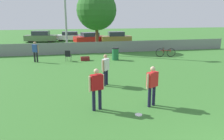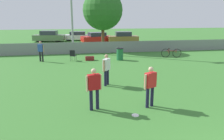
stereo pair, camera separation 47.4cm
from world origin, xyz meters
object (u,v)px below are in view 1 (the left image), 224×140
Objects in this scene: trash_bin at (115,54)px; folding_chair_sideline at (68,55)px; player_defender_red at (97,86)px; frisbee_disc at (139,115)px; spectator_in_blue at (35,50)px; parked_car_tan at (116,38)px; tree_near_pole at (96,10)px; player_thrower_red at (152,83)px; player_receiver_white at (106,68)px; gear_bag_sideline at (85,59)px; parked_car_olive at (41,37)px; bicycle_sideline at (166,53)px; parked_car_red at (90,38)px; parked_car_white at (70,36)px.

folding_chair_sideline is at bearing 176.27° from trash_bin.
frisbee_disc is (1.40, -0.79, -0.93)m from player_defender_red.
player_defender_red is 10.42m from spectator_in_blue.
trash_bin is at bearing -164.41° from folding_chair_sideline.
parked_car_tan is at bearing 78.30° from frisbee_disc.
tree_near_pole reaches higher than player_thrower_red.
tree_near_pole is 3.78× the size of player_receiver_white.
player_thrower_red reaches higher than gear_bag_sideline.
player_thrower_red is 11.39m from spectator_in_blue.
parked_car_tan reaches higher than gear_bag_sideline.
trash_bin is 1.43× the size of gear_bag_sideline.
parked_car_olive is at bearing 162.49° from parked_car_tan.
player_defender_red is 1.62× the size of trash_bin.
player_thrower_red is at bearing -90.82° from tree_near_pole.
spectator_in_blue is 2.29× the size of gear_bag_sideline.
bicycle_sideline is 7.10m from gear_bag_sideline.
player_defender_red is 21.41m from parked_car_tan.
spectator_in_blue reaches higher than parked_car_red.
tree_near_pole is 22.94× the size of frisbee_disc.
player_receiver_white reaches higher than parked_car_olive.
player_defender_red is 24.58m from parked_car_olive.
bicycle_sideline is at bearing -78.33° from parked_car_red.
folding_chair_sideline is at bearing -120.44° from tree_near_pole.
player_thrower_red is at bearing 41.25° from frisbee_disc.
parked_car_tan reaches higher than bicycle_sideline.
spectator_in_blue is 10.90m from bicycle_sideline.
parked_car_red is at bearing -12.85° from parked_car_olive.
parked_car_white is (-1.42, 25.82, 0.65)m from frisbee_disc.
parked_car_red is at bearing -85.79° from folding_chair_sideline.
frisbee_disc is 25.63m from parked_car_olive.
bicycle_sideline is 4.66m from trash_bin.
spectator_in_blue is 6.27m from trash_bin.
gear_bag_sideline is 0.16× the size of parked_car_white.
folding_chair_sideline is 0.20× the size of parked_car_white.
folding_chair_sideline is at bearing 101.73° from frisbee_disc.
player_thrower_red is at bearing 149.52° from spectator_in_blue.
parked_car_tan is (9.86, -3.65, -0.00)m from parked_car_olive.
parked_car_tan is (9.06, 10.69, -0.19)m from spectator_in_blue.
player_receiver_white is at bearing -68.46° from parked_car_olive.
player_defender_red is 0.41× the size of parked_car_tan.
parked_car_olive is at bearing -163.42° from parked_car_white.
folding_chair_sideline is at bearing -178.06° from gear_bag_sideline.
player_receiver_white and player_thrower_red have the same top height.
player_defender_red is (-2.39, -15.05, -3.15)m from tree_near_pole.
folding_chair_sideline is 8.43m from bicycle_sideline.
parked_car_white reaches higher than gear_bag_sideline.
spectator_in_blue is 11.70m from frisbee_disc.
tree_near_pole is 6.95× the size of folding_chair_sideline.
parked_car_tan is at bearing 58.20° from tree_near_pole.
player_thrower_red is (-0.22, -15.16, -3.15)m from tree_near_pole.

